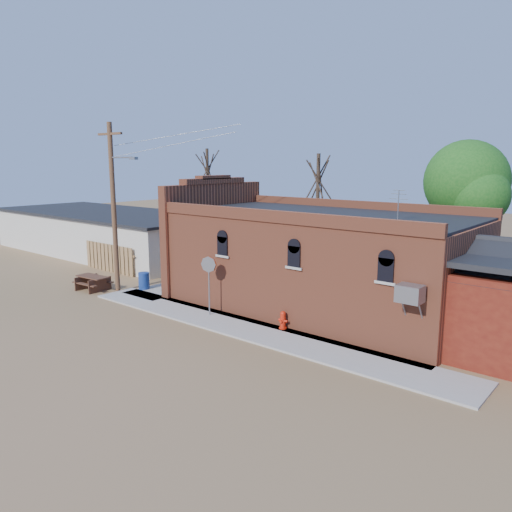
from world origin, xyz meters
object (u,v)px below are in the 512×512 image
Objects in this scene: stop_sign at (209,270)px; trash_barrel at (144,281)px; picnic_table at (93,281)px; fire_hydrant at (283,320)px; utility_pole at (114,204)px; brick_bar at (313,260)px.

trash_barrel is (-6.12, 1.05, -1.64)m from stop_sign.
trash_barrel reaches higher than picnic_table.
fire_hydrant is 0.38× the size of picnic_table.
stop_sign reaches higher than picnic_table.
brick_bar is at bearing 23.69° from utility_pole.
brick_bar reaches higher than stop_sign.
picnic_table is (-8.32, -0.73, -1.65)m from stop_sign.
brick_bar is 10.96m from utility_pole.
trash_barrel is at bearing 174.87° from stop_sign.
brick_bar reaches higher than trash_barrel.
fire_hydrant is at bearing 13.11° from stop_sign.
brick_bar is at bearing 61.11° from stop_sign.
utility_pole reaches higher than brick_bar.
fire_hydrant is 12.16m from picnic_table.
brick_bar is 1.82× the size of utility_pole.
utility_pole reaches higher than stop_sign.
picnic_table is at bearing -141.03° from trash_barrel.
picnic_table is (-1.36, -0.70, -4.25)m from utility_pole.
fire_hydrant is 9.91m from trash_barrel.
picnic_table is (-11.14, -4.99, -1.82)m from brick_bar.
utility_pole is (-9.79, -4.29, 2.43)m from brick_bar.
stop_sign is at bearing 0.26° from utility_pole.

